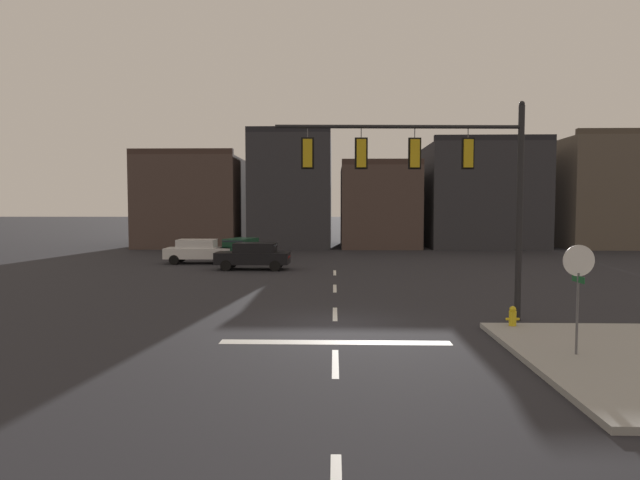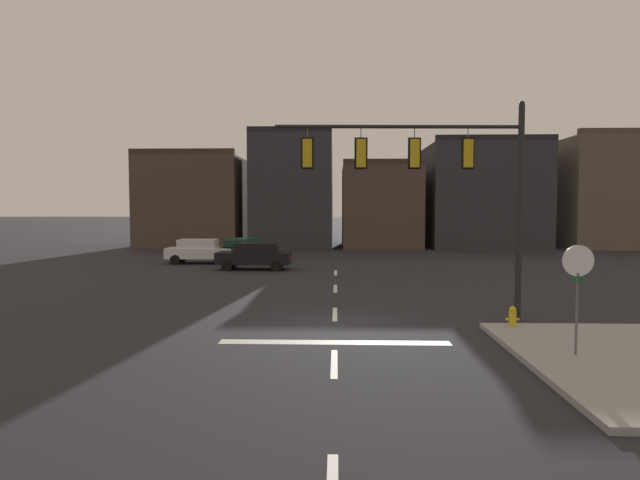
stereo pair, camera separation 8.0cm
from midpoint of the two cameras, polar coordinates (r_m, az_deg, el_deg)
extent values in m
plane|color=#232328|center=(17.17, 1.70, -9.11)|extent=(400.00, 400.00, 0.00)
cube|color=gray|center=(15.01, 30.13, -11.13)|extent=(5.00, 8.00, 0.15)
cube|color=silver|center=(15.22, 1.69, -10.74)|extent=(6.40, 0.50, 0.01)
cube|color=silver|center=(13.29, 1.68, -12.85)|extent=(0.16, 2.40, 0.01)
cube|color=silver|center=(19.13, 1.71, -7.80)|extent=(0.16, 2.40, 0.01)
cube|color=silver|center=(25.04, 1.72, -5.12)|extent=(0.16, 2.40, 0.01)
cube|color=silver|center=(30.98, 1.72, -3.47)|extent=(0.16, 2.40, 0.01)
cylinder|color=black|center=(18.82, 20.42, 2.57)|extent=(0.20, 0.20, 7.03)
cylinder|color=black|center=(17.98, 8.41, 11.74)|extent=(7.97, 0.44, 0.12)
sphere|color=black|center=(19.12, 20.65, 13.32)|extent=(0.18, 0.18, 0.18)
cylinder|color=#56565B|center=(18.43, 15.46, 10.72)|extent=(0.03, 0.03, 0.35)
cube|color=gold|center=(18.36, 15.43, 8.78)|extent=(0.31, 0.25, 0.90)
sphere|color=green|center=(18.51, 15.33, 9.61)|extent=(0.20, 0.20, 0.20)
sphere|color=#2D2314|center=(18.48, 15.32, 8.75)|extent=(0.20, 0.20, 0.20)
sphere|color=black|center=(18.46, 15.31, 7.88)|extent=(0.20, 0.20, 0.20)
cube|color=black|center=(18.34, 15.45, 8.79)|extent=(0.42, 0.05, 1.02)
cylinder|color=#56565B|center=(18.03, 10.07, 10.95)|extent=(0.03, 0.03, 0.35)
cube|color=gold|center=(17.96, 10.05, 8.97)|extent=(0.31, 0.25, 0.90)
sphere|color=green|center=(18.12, 9.98, 9.82)|extent=(0.20, 0.20, 0.20)
sphere|color=#2D2314|center=(18.09, 9.97, 8.93)|extent=(0.20, 0.20, 0.20)
sphere|color=black|center=(18.06, 9.96, 8.05)|extent=(0.20, 0.20, 0.20)
cube|color=black|center=(17.94, 10.06, 8.98)|extent=(0.42, 0.05, 1.02)
cylinder|color=#56565B|center=(17.80, 4.48, 11.09)|extent=(0.03, 0.03, 0.35)
cube|color=gold|center=(17.73, 4.47, 9.09)|extent=(0.31, 0.25, 0.90)
sphere|color=green|center=(17.89, 4.43, 9.94)|extent=(0.20, 0.20, 0.20)
sphere|color=#2D2314|center=(17.86, 4.43, 9.05)|extent=(0.20, 0.20, 0.20)
sphere|color=black|center=(17.83, 4.43, 8.15)|extent=(0.20, 0.20, 0.20)
cube|color=black|center=(17.71, 4.47, 9.09)|extent=(0.42, 0.05, 1.02)
cylinder|color=#56565B|center=(17.74, -1.21, 11.13)|extent=(0.03, 0.03, 0.35)
cube|color=gold|center=(17.66, -1.21, 9.12)|extent=(0.31, 0.25, 0.90)
sphere|color=green|center=(17.82, -1.21, 9.98)|extent=(0.20, 0.20, 0.20)
sphere|color=#2D2314|center=(17.79, -1.21, 9.08)|extent=(0.20, 0.20, 0.20)
sphere|color=black|center=(17.77, -1.20, 8.17)|extent=(0.20, 0.20, 0.20)
cube|color=black|center=(17.64, -1.21, 9.12)|extent=(0.42, 0.05, 1.02)
cylinder|color=#56565B|center=(14.67, 25.58, -7.34)|extent=(0.06, 0.06, 2.15)
cylinder|color=white|center=(14.48, 25.72, -1.98)|extent=(0.76, 0.03, 0.76)
cylinder|color=#B21414|center=(14.49, 25.69, -1.98)|extent=(0.68, 0.03, 0.68)
cube|color=#19592D|center=(14.53, 25.67, -3.75)|extent=(0.02, 0.64, 0.16)
cube|color=silver|center=(36.99, -12.45, -1.34)|extent=(4.43, 1.88, 0.70)
cube|color=silver|center=(36.98, -12.68, -0.36)|extent=(2.49, 1.64, 0.56)
cube|color=#2D3842|center=(36.81, -11.52, -0.40)|extent=(0.27, 1.52, 0.47)
cube|color=#2D3842|center=(37.27, -14.43, -0.39)|extent=(0.24, 1.52, 0.46)
cylinder|color=black|center=(37.55, -9.98, -1.82)|extent=(0.64, 0.23, 0.64)
cylinder|color=black|center=(35.89, -10.49, -2.07)|extent=(0.64, 0.23, 0.64)
cylinder|color=black|center=(38.20, -14.27, -1.79)|extent=(0.64, 0.23, 0.64)
cylinder|color=black|center=(36.56, -14.96, -2.03)|extent=(0.64, 0.23, 0.64)
sphere|color=silver|center=(37.12, -8.96, -1.21)|extent=(0.16, 0.16, 0.16)
sphere|color=silver|center=(35.98, -9.27, -1.35)|extent=(0.16, 0.16, 0.16)
cube|color=maroon|center=(37.54, -15.69, -1.19)|extent=(0.06, 1.37, 0.12)
cube|color=black|center=(32.79, -6.93, -1.89)|extent=(4.44, 1.89, 0.70)
cube|color=black|center=(32.71, -6.68, -0.79)|extent=(2.50, 1.65, 0.56)
cube|color=#2D3842|center=(32.85, -8.00, -0.82)|extent=(0.28, 1.52, 0.47)
cube|color=#2D3842|center=(32.54, -4.65, -0.84)|extent=(0.25, 1.52, 0.46)
cylinder|color=black|center=(32.28, -9.73, -2.67)|extent=(0.64, 0.23, 0.64)
cylinder|color=black|center=(33.93, -9.10, -2.37)|extent=(0.64, 0.23, 0.64)
cylinder|color=black|center=(31.77, -4.61, -2.73)|extent=(0.64, 0.23, 0.64)
cylinder|color=black|center=(33.45, -4.22, -2.42)|extent=(0.64, 0.23, 0.64)
sphere|color=silver|center=(32.67, -10.88, -1.86)|extent=(0.16, 0.16, 0.16)
sphere|color=silver|center=(33.79, -10.41, -1.68)|extent=(0.16, 0.16, 0.16)
cube|color=maroon|center=(32.48, -3.14, -1.78)|extent=(0.07, 1.37, 0.12)
cube|color=#143D28|center=(37.83, -8.06, -1.19)|extent=(2.96, 4.73, 0.70)
cube|color=#143D28|center=(37.66, -8.17, -0.25)|extent=(2.23, 2.81, 0.56)
cube|color=#2D3842|center=(38.34, -7.66, -0.21)|extent=(1.53, 0.66, 0.47)
cube|color=#2D3842|center=(36.61, -8.98, -0.39)|extent=(1.52, 0.64, 0.46)
cylinder|color=black|center=(39.54, -8.23, -1.54)|extent=(0.39, 0.68, 0.64)
cylinder|color=black|center=(38.82, -5.98, -1.62)|extent=(0.39, 0.68, 0.64)
cylinder|color=black|center=(36.97, -10.23, -1.91)|extent=(0.39, 0.68, 0.64)
cylinder|color=black|center=(36.20, -7.86, -2.00)|extent=(0.39, 0.68, 0.64)
sphere|color=silver|center=(40.04, -7.43, -0.86)|extent=(0.16, 0.16, 0.16)
sphere|color=silver|center=(39.56, -5.92, -0.90)|extent=(0.16, 0.16, 0.16)
cube|color=maroon|center=(35.89, -9.59, -1.32)|extent=(1.32, 0.42, 0.12)
cylinder|color=gold|center=(17.55, 19.75, -7.96)|extent=(0.22, 0.22, 0.55)
cylinder|color=gold|center=(17.61, 19.73, -8.84)|extent=(0.30, 0.30, 0.10)
sphere|color=gold|center=(17.49, 19.77, -6.91)|extent=(0.20, 0.20, 0.20)
cylinder|color=gold|center=(17.50, 19.28, -7.89)|extent=(0.10, 0.08, 0.08)
cylinder|color=gold|center=(17.59, 20.22, -7.85)|extent=(0.10, 0.08, 0.08)
cube|color=#473833|center=(55.34, -12.50, 3.85)|extent=(9.32, 12.81, 8.40)
cube|color=#3A2B26|center=(49.69, -14.32, 9.02)|extent=(9.32, 0.60, 0.50)
cube|color=#2D2D33|center=(53.59, -2.63, 4.95)|extent=(7.43, 12.35, 10.29)
cube|color=black|center=(48.20, -3.20, 11.56)|extent=(7.43, 0.60, 0.50)
cube|color=#473833|center=(52.02, 6.37, 3.43)|extent=(7.14, 9.22, 7.47)
cube|color=#3A2B26|center=(47.89, 6.83, 8.19)|extent=(7.14, 0.60, 0.50)
cube|color=#2D2D33|center=(55.59, 16.21, 4.36)|extent=(10.40, 13.18, 9.51)
cube|color=black|center=(49.88, 18.13, 10.21)|extent=(10.40, 0.60, 0.50)
cube|color=brown|center=(60.17, 28.56, 4.25)|extent=(12.41, 12.97, 10.03)
camera|label=1|loc=(0.04, -89.88, 0.01)|focal=30.35mm
camera|label=2|loc=(0.04, 90.12, -0.01)|focal=30.35mm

